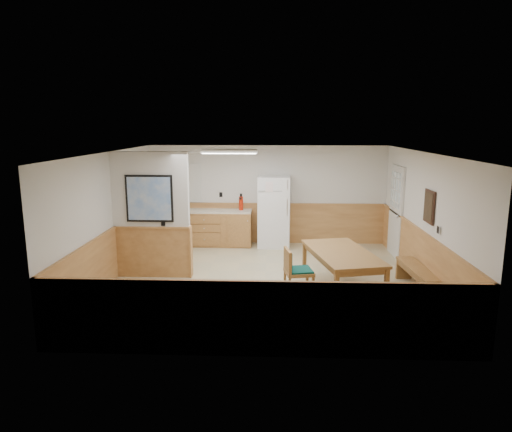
{
  "coord_description": "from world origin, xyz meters",
  "views": [
    {
      "loc": [
        0.17,
        -8.52,
        2.99
      ],
      "look_at": [
        -0.19,
        0.4,
        1.21
      ],
      "focal_mm": 32.0,
      "sensor_mm": 36.0,
      "label": 1
    }
  ],
  "objects_px": {
    "dining_bench": "(418,273)",
    "soap_bottle": "(185,205)",
    "refrigerator": "(274,212)",
    "fire_extinguisher": "(241,203)",
    "dining_table": "(342,256)",
    "dining_chair": "(294,268)"
  },
  "relations": [
    {
      "from": "dining_table",
      "to": "dining_chair",
      "type": "height_order",
      "value": "dining_chair"
    },
    {
      "from": "refrigerator",
      "to": "soap_bottle",
      "type": "relative_size",
      "value": 7.78
    },
    {
      "from": "refrigerator",
      "to": "soap_bottle",
      "type": "distance_m",
      "value": 2.26
    },
    {
      "from": "dining_table",
      "to": "dining_bench",
      "type": "distance_m",
      "value": 1.43
    },
    {
      "from": "dining_chair",
      "to": "soap_bottle",
      "type": "relative_size",
      "value": 3.74
    },
    {
      "from": "soap_bottle",
      "to": "dining_table",
      "type": "bearing_deg",
      "value": -42.89
    },
    {
      "from": "refrigerator",
      "to": "fire_extinguisher",
      "type": "relative_size",
      "value": 4.2
    },
    {
      "from": "refrigerator",
      "to": "dining_bench",
      "type": "relative_size",
      "value": 1.16
    },
    {
      "from": "dining_chair",
      "to": "fire_extinguisher",
      "type": "relative_size",
      "value": 2.02
    },
    {
      "from": "refrigerator",
      "to": "dining_bench",
      "type": "xyz_separation_m",
      "value": [
        2.63,
        -3.1,
        -0.54
      ]
    },
    {
      "from": "refrigerator",
      "to": "dining_bench",
      "type": "height_order",
      "value": "refrigerator"
    },
    {
      "from": "refrigerator",
      "to": "dining_table",
      "type": "relative_size",
      "value": 0.83
    },
    {
      "from": "dining_bench",
      "to": "dining_chair",
      "type": "height_order",
      "value": "dining_chair"
    },
    {
      "from": "dining_bench",
      "to": "dining_table",
      "type": "bearing_deg",
      "value": 178.12
    },
    {
      "from": "dining_bench",
      "to": "soap_bottle",
      "type": "height_order",
      "value": "soap_bottle"
    },
    {
      "from": "fire_extinguisher",
      "to": "refrigerator",
      "type": "bearing_deg",
      "value": -16.64
    },
    {
      "from": "dining_table",
      "to": "fire_extinguisher",
      "type": "relative_size",
      "value": 5.07
    },
    {
      "from": "dining_bench",
      "to": "fire_extinguisher",
      "type": "bearing_deg",
      "value": 133.53
    },
    {
      "from": "dining_bench",
      "to": "soap_bottle",
      "type": "distance_m",
      "value": 5.87
    },
    {
      "from": "refrigerator",
      "to": "fire_extinguisher",
      "type": "distance_m",
      "value": 0.86
    },
    {
      "from": "dining_bench",
      "to": "fire_extinguisher",
      "type": "distance_m",
      "value": 4.76
    },
    {
      "from": "dining_table",
      "to": "dining_chair",
      "type": "bearing_deg",
      "value": -178.48
    }
  ]
}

